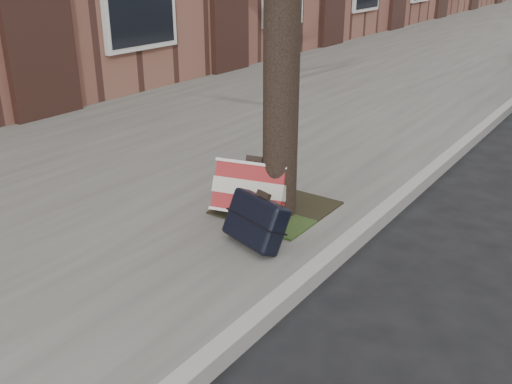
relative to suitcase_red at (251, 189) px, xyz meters
The scene contains 4 objects.
near_sidewalk 14.12m from the suitcase_red, 96.48° to the left, with size 5.00×70.00×0.12m, color slate.
dirt_patch 0.33m from the suitcase_red, 64.74° to the left, with size 0.85×0.85×0.01m, color black.
suitcase_red is the anchor object (origin of this frame).
suitcase_navy 0.53m from the suitcase_red, 50.50° to the right, with size 0.51×0.16×0.37m, color black.
Camera 1 is at (0.40, -2.53, 2.11)m, focal length 40.00 mm.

